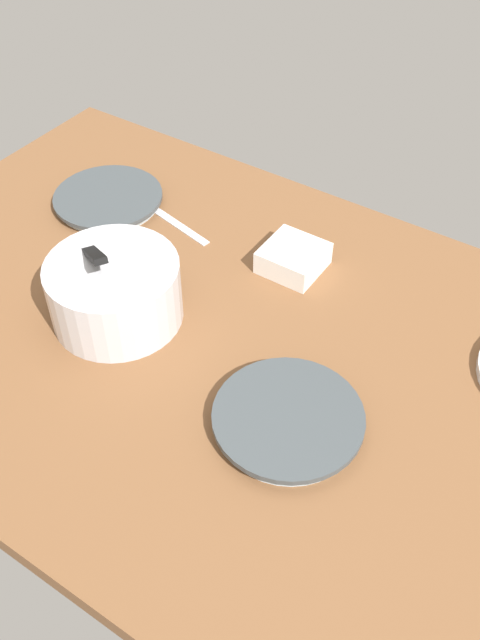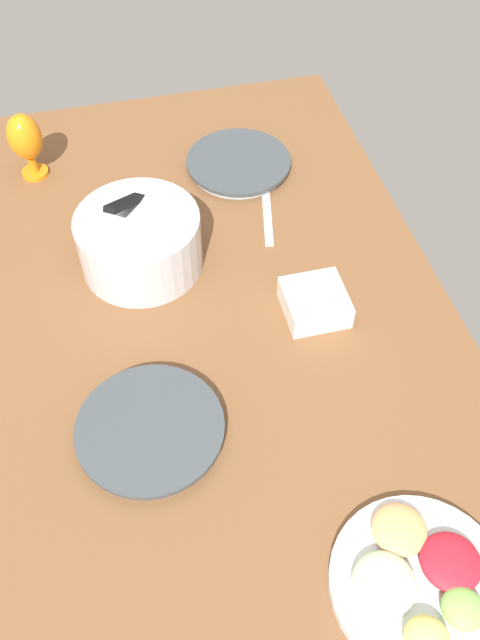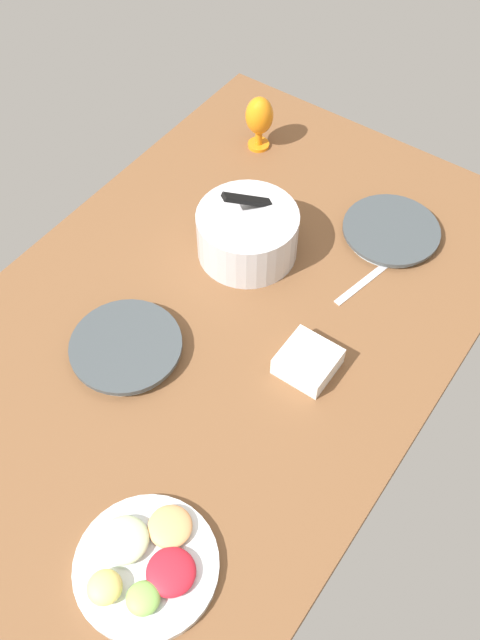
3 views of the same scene
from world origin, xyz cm
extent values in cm
cube|color=brown|center=(0.00, 0.00, -2.00)|extent=(160.00, 104.00, 4.00)
cylinder|color=silver|center=(-21.30, 10.98, 0.96)|extent=(23.33, 23.33, 1.92)
cylinder|color=#3E4549|center=(-21.30, 10.98, 2.50)|extent=(25.36, 25.36, 1.15)
cylinder|color=silver|center=(45.39, -20.44, 0.77)|extent=(22.89, 22.89, 1.53)
cylinder|color=#3E4549|center=(45.39, -20.44, 1.99)|extent=(24.88, 24.88, 0.92)
cylinder|color=silver|center=(19.47, 6.37, 6.27)|extent=(25.01, 25.01, 12.54)
cylinder|color=white|center=(19.47, 6.37, 10.03)|extent=(22.51, 22.51, 2.26)
cube|color=black|center=(23.85, 6.37, 13.66)|extent=(16.64, 11.87, 10.45)
cylinder|color=silver|center=(-55.55, -23.62, 0.90)|extent=(26.99, 26.99, 1.80)
ellipsoid|color=#F2A566|center=(-47.71, -23.08, 2.97)|extent=(8.47, 8.47, 2.34)
ellipsoid|color=beige|center=(-54.69, -17.87, 3.34)|extent=(9.34, 9.34, 3.08)
ellipsoid|color=#F9E072|center=(-63.10, -20.71, 3.58)|extent=(6.39, 6.39, 3.55)
ellipsoid|color=#8CC659|center=(-60.52, -27.36, 3.14)|extent=(6.16, 6.16, 2.69)
ellipsoid|color=red|center=(-54.12, -28.51, 3.07)|extent=(9.14, 9.14, 2.54)
cylinder|color=orange|center=(54.45, 26.96, 0.50)|extent=(6.18, 6.18, 1.00)
cylinder|color=orange|center=(54.45, 26.96, 3.00)|extent=(2.00, 2.00, 4.00)
ellipsoid|color=orange|center=(54.45, 26.96, 10.55)|extent=(7.78, 7.78, 11.10)
cube|color=white|center=(-1.32, -24.49, 2.53)|extent=(11.89, 11.89, 5.06)
cube|color=#F9E072|center=(-1.32, -24.49, 4.15)|extent=(9.75, 9.75, 1.62)
cube|color=silver|center=(26.76, -22.61, 0.30)|extent=(17.97, 5.56, 0.60)
camera|label=1|loc=(-53.87, 74.36, 95.63)|focal=39.58mm
camera|label=2|loc=(-79.04, 9.32, 100.95)|focal=37.23mm
camera|label=3|loc=(-76.26, -59.51, 129.21)|focal=38.42mm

